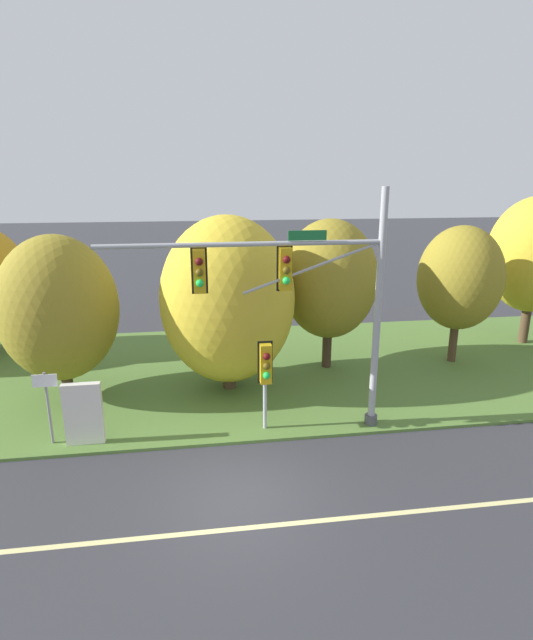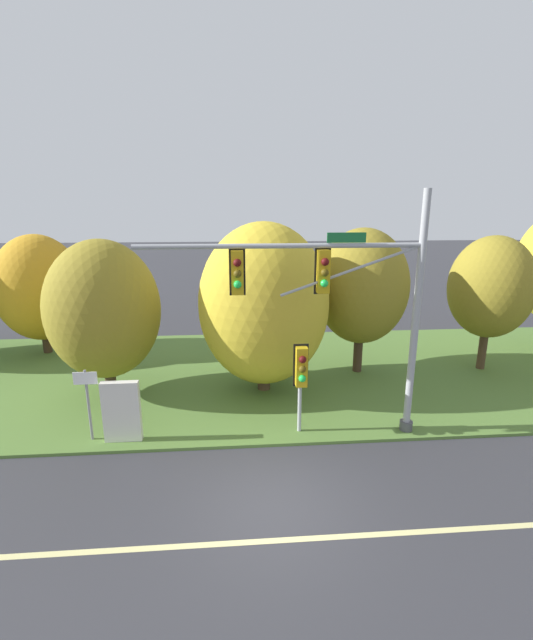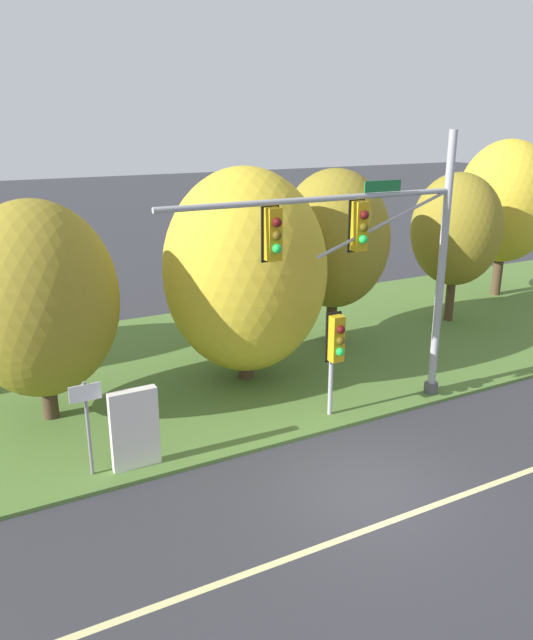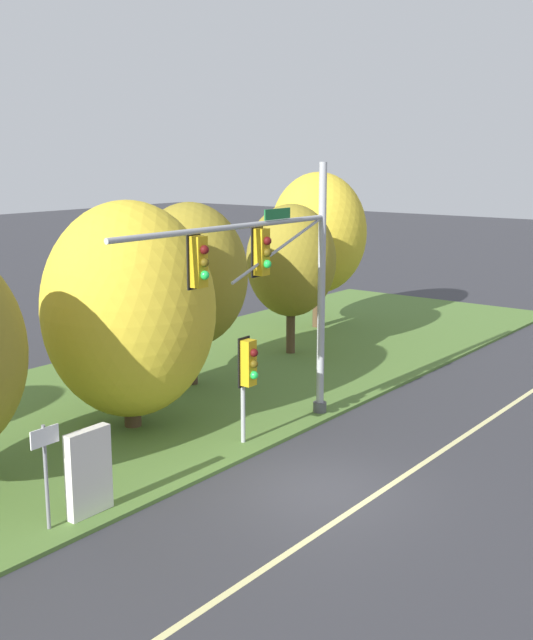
{
  "view_description": "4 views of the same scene",
  "coord_description": "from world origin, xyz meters",
  "px_view_note": "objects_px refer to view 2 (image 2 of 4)",
  "views": [
    {
      "loc": [
        -0.92,
        -10.78,
        7.75
      ],
      "look_at": [
        1.23,
        3.93,
        3.44
      ],
      "focal_mm": 28.0,
      "sensor_mm": 36.0,
      "label": 1
    },
    {
      "loc": [
        -0.93,
        -8.83,
        6.98
      ],
      "look_at": [
        0.02,
        2.97,
        3.82
      ],
      "focal_mm": 24.0,
      "sensor_mm": 36.0,
      "label": 2
    },
    {
      "loc": [
        -7.61,
        -9.45,
        7.72
      ],
      "look_at": [
        -0.2,
        4.48,
        2.61
      ],
      "focal_mm": 35.0,
      "sensor_mm": 36.0,
      "label": 3
    },
    {
      "loc": [
        -14.75,
        -9.65,
        7.71
      ],
      "look_at": [
        2.31,
        3.39,
        3.23
      ],
      "focal_mm": 45.0,
      "sensor_mm": 36.0,
      "label": 4
    }
  ],
  "objects_px": {
    "tree_left_of_mast": "(39,288)",
    "tree_right_far": "(491,287)",
    "pedestrian_signal_near_kerb": "(301,371)",
    "tree_tall_centre": "(362,287)",
    "traffic_signal_mast": "(343,294)",
    "tree_behind_signpost": "(104,310)",
    "tree_mid_verge": "(264,304)",
    "info_kiosk": "(122,412)",
    "route_sign_post": "(87,396)"
  },
  "relations": [
    {
      "from": "tree_left_of_mast",
      "to": "tree_behind_signpost",
      "type": "bearing_deg",
      "value": -49.39
    },
    {
      "from": "tree_left_of_mast",
      "to": "tree_mid_verge",
      "type": "xyz_separation_m",
      "value": [
        10.18,
        -5.14,
        0.19
      ]
    },
    {
      "from": "tree_behind_signpost",
      "to": "tree_right_far",
      "type": "distance_m",
      "value": 15.51
    },
    {
      "from": "tree_left_of_mast",
      "to": "pedestrian_signal_near_kerb",
      "type": "bearing_deg",
      "value": -38.01
    },
    {
      "from": "route_sign_post",
      "to": "tree_right_far",
      "type": "bearing_deg",
      "value": 17.38
    },
    {
      "from": "route_sign_post",
      "to": "tree_tall_centre",
      "type": "bearing_deg",
      "value": 26.79
    },
    {
      "from": "tree_left_of_mast",
      "to": "info_kiosk",
      "type": "relative_size",
      "value": 2.98
    },
    {
      "from": "tree_behind_signpost",
      "to": "tree_left_of_mast",
      "type": "bearing_deg",
      "value": 130.61
    },
    {
      "from": "pedestrian_signal_near_kerb",
      "to": "tree_left_of_mast",
      "type": "bearing_deg",
      "value": 141.99
    },
    {
      "from": "tree_left_of_mast",
      "to": "tree_right_far",
      "type": "xyz_separation_m",
      "value": [
        19.82,
        -3.73,
        0.42
      ]
    },
    {
      "from": "route_sign_post",
      "to": "tree_right_far",
      "type": "xyz_separation_m",
      "value": [
        15.14,
        4.74,
        2.16
      ]
    },
    {
      "from": "tree_left_of_mast",
      "to": "tree_tall_centre",
      "type": "height_order",
      "value": "tree_tall_centre"
    },
    {
      "from": "traffic_signal_mast",
      "to": "tree_tall_centre",
      "type": "height_order",
      "value": "traffic_signal_mast"
    },
    {
      "from": "tree_tall_centre",
      "to": "tree_right_far",
      "type": "relative_size",
      "value": 1.06
    },
    {
      "from": "route_sign_post",
      "to": "traffic_signal_mast",
      "type": "bearing_deg",
      "value": -1.53
    },
    {
      "from": "tree_left_of_mast",
      "to": "tree_behind_signpost",
      "type": "distance_m",
      "value": 6.72
    },
    {
      "from": "tree_left_of_mast",
      "to": "tree_right_far",
      "type": "distance_m",
      "value": 20.17
    },
    {
      "from": "route_sign_post",
      "to": "info_kiosk",
      "type": "xyz_separation_m",
      "value": [
        0.99,
        -0.13,
        -0.49
      ]
    },
    {
      "from": "tree_left_of_mast",
      "to": "tree_mid_verge",
      "type": "relative_size",
      "value": 0.89
    },
    {
      "from": "route_sign_post",
      "to": "tree_mid_verge",
      "type": "xyz_separation_m",
      "value": [
        5.5,
        3.34,
        1.93
      ]
    },
    {
      "from": "route_sign_post",
      "to": "tree_right_far",
      "type": "distance_m",
      "value": 16.01
    },
    {
      "from": "tree_tall_centre",
      "to": "tree_right_far",
      "type": "height_order",
      "value": "tree_tall_centre"
    },
    {
      "from": "pedestrian_signal_near_kerb",
      "to": "tree_left_of_mast",
      "type": "relative_size",
      "value": 0.51
    },
    {
      "from": "tree_behind_signpost",
      "to": "tree_mid_verge",
      "type": "distance_m",
      "value": 5.8
    },
    {
      "from": "tree_right_far",
      "to": "info_kiosk",
      "type": "distance_m",
      "value": 15.2
    },
    {
      "from": "tree_behind_signpost",
      "to": "route_sign_post",
      "type": "bearing_deg",
      "value": -84.86
    },
    {
      "from": "tree_tall_centre",
      "to": "info_kiosk",
      "type": "bearing_deg",
      "value": -150.0
    },
    {
      "from": "tree_tall_centre",
      "to": "info_kiosk",
      "type": "relative_size",
      "value": 3.2
    },
    {
      "from": "tree_behind_signpost",
      "to": "info_kiosk",
      "type": "height_order",
      "value": "tree_behind_signpost"
    },
    {
      "from": "route_sign_post",
      "to": "tree_tall_centre",
      "type": "relative_size",
      "value": 0.37
    },
    {
      "from": "tree_left_of_mast",
      "to": "traffic_signal_mast",
      "type": "bearing_deg",
      "value": -35.4
    },
    {
      "from": "tree_left_of_mast",
      "to": "route_sign_post",
      "type": "bearing_deg",
      "value": -61.1
    },
    {
      "from": "tree_behind_signpost",
      "to": "tree_tall_centre",
      "type": "bearing_deg",
      "value": 8.58
    },
    {
      "from": "traffic_signal_mast",
      "to": "tree_behind_signpost",
      "type": "height_order",
      "value": "traffic_signal_mast"
    },
    {
      "from": "traffic_signal_mast",
      "to": "tree_mid_verge",
      "type": "bearing_deg",
      "value": 119.86
    },
    {
      "from": "tree_mid_verge",
      "to": "tree_right_far",
      "type": "xyz_separation_m",
      "value": [
        9.64,
        1.4,
        0.23
      ]
    },
    {
      "from": "tree_left_of_mast",
      "to": "tree_right_far",
      "type": "relative_size",
      "value": 0.99
    },
    {
      "from": "pedestrian_signal_near_kerb",
      "to": "tree_behind_signpost",
      "type": "distance_m",
      "value": 7.65
    },
    {
      "from": "tree_left_of_mast",
      "to": "tree_right_far",
      "type": "height_order",
      "value": "tree_right_far"
    },
    {
      "from": "tree_left_of_mast",
      "to": "tree_tall_centre",
      "type": "xyz_separation_m",
      "value": [
        14.33,
        -3.6,
        0.51
      ]
    },
    {
      "from": "tree_mid_verge",
      "to": "tree_right_far",
      "type": "height_order",
      "value": "tree_mid_verge"
    },
    {
      "from": "traffic_signal_mast",
      "to": "tree_right_far",
      "type": "xyz_separation_m",
      "value": [
        7.61,
        4.94,
        -0.85
      ]
    },
    {
      "from": "tree_left_of_mast",
      "to": "tree_mid_verge",
      "type": "distance_m",
      "value": 11.4
    },
    {
      "from": "route_sign_post",
      "to": "tree_tall_centre",
      "type": "distance_m",
      "value": 11.05
    },
    {
      "from": "tree_right_far",
      "to": "info_kiosk",
      "type": "height_order",
      "value": "tree_right_far"
    },
    {
      "from": "route_sign_post",
      "to": "tree_right_far",
      "type": "relative_size",
      "value": 0.39
    },
    {
      "from": "tree_right_far",
      "to": "pedestrian_signal_near_kerb",
      "type": "bearing_deg",
      "value": -150.78
    },
    {
      "from": "tree_left_of_mast",
      "to": "tree_mid_verge",
      "type": "height_order",
      "value": "tree_mid_verge"
    },
    {
      "from": "tree_right_far",
      "to": "info_kiosk",
      "type": "relative_size",
      "value": 3.03
    },
    {
      "from": "route_sign_post",
      "to": "tree_mid_verge",
      "type": "distance_m",
      "value": 6.71
    }
  ]
}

